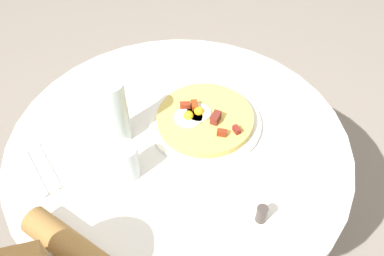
% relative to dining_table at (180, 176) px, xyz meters
% --- Properties ---
extents(ground_plane, '(6.00, 6.00, 0.00)m').
position_rel_dining_table_xyz_m(ground_plane, '(0.00, 0.00, -0.54)').
color(ground_plane, gray).
extents(dining_table, '(0.99, 0.99, 0.71)m').
position_rel_dining_table_xyz_m(dining_table, '(0.00, 0.00, 0.00)').
color(dining_table, silver).
rests_on(dining_table, ground_plane).
extents(pizza_plate, '(0.34, 0.34, 0.01)m').
position_rel_dining_table_xyz_m(pizza_plate, '(-0.09, -0.05, 0.17)').
color(pizza_plate, white).
rests_on(pizza_plate, dining_table).
extents(breakfast_pizza, '(0.29, 0.29, 0.05)m').
position_rel_dining_table_xyz_m(breakfast_pizza, '(-0.09, -0.05, 0.19)').
color(breakfast_pizza, '#D2B658').
rests_on(breakfast_pizza, pizza_plate).
extents(bread_plate, '(0.16, 0.16, 0.01)m').
position_rel_dining_table_xyz_m(bread_plate, '(0.21, -0.25, 0.17)').
color(bread_plate, silver).
rests_on(bread_plate, dining_table).
extents(napkin, '(0.19, 0.21, 0.00)m').
position_rel_dining_table_xyz_m(napkin, '(0.39, 0.01, 0.17)').
color(napkin, white).
rests_on(napkin, dining_table).
extents(fork, '(0.07, 0.17, 0.00)m').
position_rel_dining_table_xyz_m(fork, '(0.40, 0.01, 0.17)').
color(fork, silver).
rests_on(fork, napkin).
extents(knife, '(0.07, 0.17, 0.00)m').
position_rel_dining_table_xyz_m(knife, '(0.37, 0.00, 0.17)').
color(knife, silver).
rests_on(knife, napkin).
extents(water_glass, '(0.07, 0.07, 0.11)m').
position_rel_dining_table_xyz_m(water_glass, '(0.16, 0.08, 0.22)').
color(water_glass, silver).
rests_on(water_glass, dining_table).
extents(water_bottle, '(0.07, 0.07, 0.20)m').
position_rel_dining_table_xyz_m(water_bottle, '(0.16, -0.07, 0.27)').
color(water_bottle, silver).
rests_on(water_bottle, dining_table).
extents(salt_shaker, '(0.03, 0.03, 0.05)m').
position_rel_dining_table_xyz_m(salt_shaker, '(0.19, 0.00, 0.19)').
color(salt_shaker, white).
rests_on(salt_shaker, dining_table).
extents(pepper_shaker, '(0.03, 0.03, 0.05)m').
position_rel_dining_table_xyz_m(pepper_shaker, '(-0.14, 0.30, 0.19)').
color(pepper_shaker, '#3F3833').
rests_on(pepper_shaker, dining_table).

